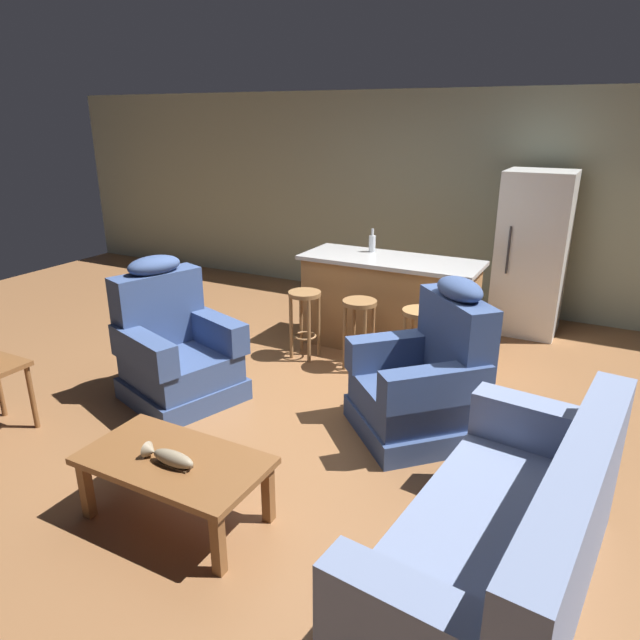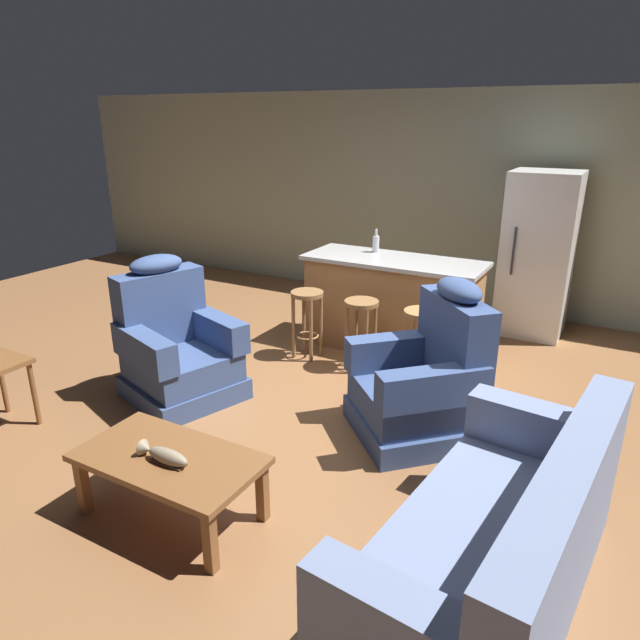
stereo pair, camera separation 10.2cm
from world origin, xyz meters
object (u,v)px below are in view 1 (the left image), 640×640
object	(u,v)px
recliner_near_island	(426,381)
bar_stool_middle	(359,321)
bottle_tall_green	(372,243)
recliner_near_lamp	(175,350)
bar_stool_left	(305,312)
refrigerator	(532,254)
couch	(508,545)
kitchen_island	(389,303)
coffee_table	(174,466)
bar_stool_right	(419,332)
fish_figurine	(169,457)

from	to	relation	value
recliner_near_island	bar_stool_middle	distance (m)	1.25
bottle_tall_green	bar_stool_middle	bearing A→B (deg)	-74.13
recliner_near_lamp	recliner_near_island	bearing A→B (deg)	29.78
bar_stool_left	refrigerator	world-z (taller)	refrigerator
bar_stool_middle	recliner_near_island	bearing A→B (deg)	-42.15
bar_stool_left	couch	bearing A→B (deg)	-43.18
bottle_tall_green	refrigerator	bearing A→B (deg)	34.95
recliner_near_island	kitchen_island	xyz separation A→B (m)	(-0.87, 1.47, 0.06)
bar_stool_left	recliner_near_lamp	bearing A→B (deg)	-113.86
couch	bar_stool_middle	xyz separation A→B (m)	(-1.79, 2.23, 0.13)
recliner_near_island	bar_stool_middle	size ratio (longest dim) A/B	1.76
coffee_table	bar_stool_right	world-z (taller)	bar_stool_right
kitchen_island	bar_stool_right	distance (m)	0.83
bottle_tall_green	recliner_near_island	bearing A→B (deg)	-55.00
fish_figurine	bar_stool_left	world-z (taller)	bar_stool_left
coffee_table	kitchen_island	distance (m)	3.14
fish_figurine	couch	xyz separation A→B (m)	(1.82, 0.33, -0.12)
recliner_near_island	bottle_tall_green	bearing A→B (deg)	-99.76
fish_figurine	couch	size ratio (longest dim) A/B	0.17
bar_stool_right	refrigerator	distance (m)	1.98
fish_figurine	couch	world-z (taller)	couch
fish_figurine	bar_stool_left	bearing A→B (deg)	102.19
kitchen_island	refrigerator	xyz separation A→B (m)	(1.17, 1.20, 0.40)
recliner_near_island	refrigerator	bearing A→B (deg)	-141.20
couch	recliner_near_island	bearing A→B (deg)	-52.02
coffee_table	couch	distance (m)	1.87
kitchen_island	bottle_tall_green	world-z (taller)	bottle_tall_green
fish_figurine	recliner_near_island	world-z (taller)	recliner_near_island
bar_stool_right	refrigerator	bearing A→B (deg)	70.79
couch	bar_stool_left	size ratio (longest dim) A/B	2.91
couch	recliner_near_island	distance (m)	1.64
recliner_near_lamp	refrigerator	xyz separation A→B (m)	(2.37, 3.09, 0.46)
recliner_near_island	bottle_tall_green	xyz separation A→B (m)	(-1.15, 1.65, 0.62)
fish_figurine	bar_stool_middle	bearing A→B (deg)	89.24
recliner_near_island	kitchen_island	world-z (taller)	recliner_near_island
recliner_near_island	fish_figurine	bearing A→B (deg)	16.17
fish_figurine	bar_stool_middle	size ratio (longest dim) A/B	0.50
recliner_near_island	refrigerator	distance (m)	2.72
kitchen_island	bottle_tall_green	xyz separation A→B (m)	(-0.28, 0.18, 0.56)
refrigerator	fish_figurine	bearing A→B (deg)	-106.00
coffee_table	recliner_near_lamp	xyz separation A→B (m)	(-1.09, 1.25, 0.06)
bar_stool_middle	bar_stool_right	distance (m)	0.59
couch	bar_stool_right	xyz separation A→B (m)	(-1.20, 2.23, 0.13)
refrigerator	coffee_table	bearing A→B (deg)	-106.47
fish_figurine	recliner_near_lamp	world-z (taller)	recliner_near_lamp
bottle_tall_green	bar_stool_right	bearing A→B (deg)	-44.83
fish_figurine	bar_stool_middle	xyz separation A→B (m)	(0.03, 2.56, 0.01)
fish_figurine	couch	bearing A→B (deg)	10.20
recliner_near_lamp	refrigerator	size ratio (longest dim) A/B	0.68
couch	bar_stool_middle	distance (m)	2.86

